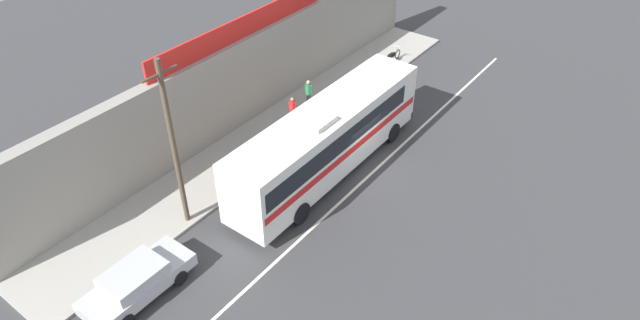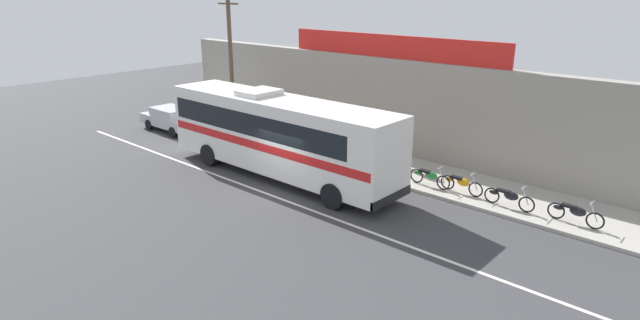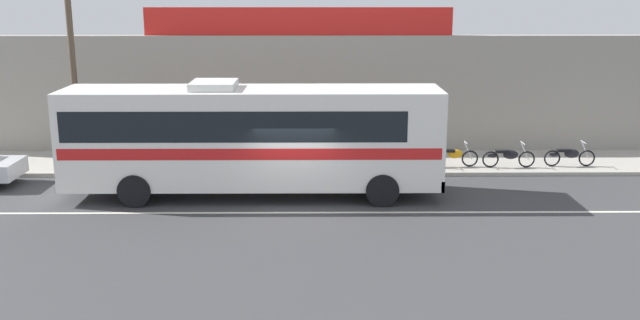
{
  "view_description": "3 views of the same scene",
  "coord_description": "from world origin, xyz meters",
  "px_view_note": "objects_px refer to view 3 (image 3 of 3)",
  "views": [
    {
      "loc": [
        -18.81,
        -11.57,
        16.98
      ],
      "look_at": [
        -2.38,
        0.73,
        1.42
      ],
      "focal_mm": 31.5,
      "sensor_mm": 36.0,
      "label": 1
    },
    {
      "loc": [
        14.6,
        -14.15,
        8.09
      ],
      "look_at": [
        1.12,
        0.95,
        1.34
      ],
      "focal_mm": 29.15,
      "sensor_mm": 36.0,
      "label": 2
    },
    {
      "loc": [
        0.63,
        -21.3,
        6.68
      ],
      "look_at": [
        0.81,
        1.6,
        1.06
      ],
      "focal_mm": 39.67,
      "sensor_mm": 36.0,
      "label": 3
    }
  ],
  "objects_px": {
    "intercity_bus": "(250,134)",
    "utility_pole": "(73,61)",
    "pedestrian_far_left": "(318,139)",
    "motorcycle_orange": "(453,156)",
    "motorcycle_red": "(417,157)",
    "pedestrian_near_shop": "(367,136)",
    "motorcycle_blue": "(508,156)",
    "motorcycle_purple": "(569,155)"
  },
  "relations": [
    {
      "from": "intercity_bus",
      "to": "utility_pole",
      "type": "height_order",
      "value": "utility_pole"
    },
    {
      "from": "motorcycle_blue",
      "to": "motorcycle_orange",
      "type": "xyz_separation_m",
      "value": [
        -2.03,
        0.14,
        0.0
      ]
    },
    {
      "from": "utility_pole",
      "to": "motorcycle_orange",
      "type": "xyz_separation_m",
      "value": [
        13.7,
        0.48,
        -3.58
      ]
    },
    {
      "from": "intercity_bus",
      "to": "motorcycle_red",
      "type": "relative_size",
      "value": 6.41
    },
    {
      "from": "pedestrian_far_left",
      "to": "motorcycle_blue",
      "type": "bearing_deg",
      "value": -6.02
    },
    {
      "from": "motorcycle_purple",
      "to": "pedestrian_near_shop",
      "type": "distance_m",
      "value": 7.59
    },
    {
      "from": "intercity_bus",
      "to": "motorcycle_red",
      "type": "height_order",
      "value": "intercity_bus"
    },
    {
      "from": "motorcycle_orange",
      "to": "utility_pole",
      "type": "bearing_deg",
      "value": -177.98
    },
    {
      "from": "utility_pole",
      "to": "pedestrian_near_shop",
      "type": "relative_size",
      "value": 4.64
    },
    {
      "from": "motorcycle_red",
      "to": "motorcycle_purple",
      "type": "bearing_deg",
      "value": 1.94
    },
    {
      "from": "motorcycle_blue",
      "to": "pedestrian_far_left",
      "type": "xyz_separation_m",
      "value": [
        -7.07,
        0.75,
        0.52
      ]
    },
    {
      "from": "utility_pole",
      "to": "motorcycle_blue",
      "type": "relative_size",
      "value": 3.93
    },
    {
      "from": "motorcycle_red",
      "to": "motorcycle_orange",
      "type": "bearing_deg",
      "value": 7.35
    },
    {
      "from": "motorcycle_blue",
      "to": "motorcycle_red",
      "type": "bearing_deg",
      "value": -179.38
    },
    {
      "from": "pedestrian_far_left",
      "to": "utility_pole",
      "type": "bearing_deg",
      "value": -172.83
    },
    {
      "from": "utility_pole",
      "to": "pedestrian_far_left",
      "type": "bearing_deg",
      "value": 7.17
    },
    {
      "from": "utility_pole",
      "to": "pedestrian_far_left",
      "type": "relative_size",
      "value": 4.74
    },
    {
      "from": "pedestrian_far_left",
      "to": "motorcycle_orange",
      "type": "bearing_deg",
      "value": -6.86
    },
    {
      "from": "motorcycle_purple",
      "to": "motorcycle_orange",
      "type": "bearing_deg",
      "value": -179.76
    },
    {
      "from": "motorcycle_red",
      "to": "motorcycle_purple",
      "type": "xyz_separation_m",
      "value": [
        5.72,
        0.19,
        0.0
      ]
    },
    {
      "from": "intercity_bus",
      "to": "pedestrian_near_shop",
      "type": "relative_size",
      "value": 7.25
    },
    {
      "from": "motorcycle_purple",
      "to": "pedestrian_far_left",
      "type": "xyz_separation_m",
      "value": [
        -9.4,
        0.59,
        0.52
      ]
    },
    {
      "from": "pedestrian_near_shop",
      "to": "motorcycle_blue",
      "type": "bearing_deg",
      "value": -12.48
    },
    {
      "from": "intercity_bus",
      "to": "utility_pole",
      "type": "xyz_separation_m",
      "value": [
        -6.46,
        2.79,
        2.08
      ]
    },
    {
      "from": "utility_pole",
      "to": "motorcycle_red",
      "type": "relative_size",
      "value": 4.1
    },
    {
      "from": "pedestrian_near_shop",
      "to": "motorcycle_red",
      "type": "bearing_deg",
      "value": -33.46
    },
    {
      "from": "intercity_bus",
      "to": "pedestrian_near_shop",
      "type": "bearing_deg",
      "value": 46.28
    },
    {
      "from": "motorcycle_orange",
      "to": "motorcycle_purple",
      "type": "relative_size",
      "value": 0.97
    },
    {
      "from": "motorcycle_orange",
      "to": "motorcycle_purple",
      "type": "bearing_deg",
      "value": 0.24
    },
    {
      "from": "intercity_bus",
      "to": "motorcycle_purple",
      "type": "bearing_deg",
      "value": 15.84
    },
    {
      "from": "intercity_bus",
      "to": "pedestrian_far_left",
      "type": "bearing_deg",
      "value": 60.54
    },
    {
      "from": "motorcycle_red",
      "to": "pedestrian_near_shop",
      "type": "relative_size",
      "value": 1.13
    },
    {
      "from": "pedestrian_near_shop",
      "to": "pedestrian_far_left",
      "type": "distance_m",
      "value": 1.94
    },
    {
      "from": "utility_pole",
      "to": "motorcycle_red",
      "type": "distance_m",
      "value": 12.85
    },
    {
      "from": "motorcycle_blue",
      "to": "motorcycle_orange",
      "type": "distance_m",
      "value": 2.03
    },
    {
      "from": "intercity_bus",
      "to": "utility_pole",
      "type": "bearing_deg",
      "value": 156.67
    },
    {
      "from": "pedestrian_far_left",
      "to": "pedestrian_near_shop",
      "type": "bearing_deg",
      "value": 11.87
    },
    {
      "from": "motorcycle_red",
      "to": "motorcycle_purple",
      "type": "height_order",
      "value": "same"
    },
    {
      "from": "motorcycle_orange",
      "to": "pedestrian_near_shop",
      "type": "height_order",
      "value": "pedestrian_near_shop"
    },
    {
      "from": "intercity_bus",
      "to": "motorcycle_purple",
      "type": "height_order",
      "value": "intercity_bus"
    },
    {
      "from": "motorcycle_purple",
      "to": "pedestrian_far_left",
      "type": "bearing_deg",
      "value": 176.42
    },
    {
      "from": "utility_pole",
      "to": "motorcycle_orange",
      "type": "height_order",
      "value": "utility_pole"
    }
  ]
}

